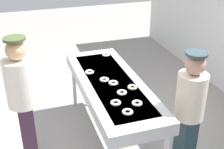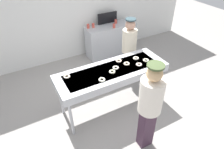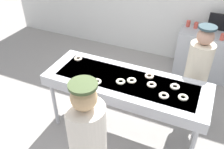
% 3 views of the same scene
% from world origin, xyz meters
% --- Properties ---
extents(ground_plane, '(16.00, 16.00, 0.00)m').
position_xyz_m(ground_plane, '(0.00, 0.00, 0.00)').
color(ground_plane, '#9E9993').
extents(back_wall, '(8.00, 0.12, 3.12)m').
position_xyz_m(back_wall, '(0.00, 2.51, 1.56)').
color(back_wall, white).
rests_on(back_wall, ground).
extents(fryer_conveyor, '(2.25, 0.79, 0.97)m').
position_xyz_m(fryer_conveyor, '(0.00, 0.00, 0.89)').
color(fryer_conveyor, '#B7BABF').
rests_on(fryer_conveyor, ground).
extents(sugar_donut_0, '(0.16, 0.16, 0.03)m').
position_xyz_m(sugar_donut_0, '(0.27, 0.19, 0.99)').
color(sugar_donut_0, '#FEE5C4').
rests_on(sugar_donut_0, fryer_conveyor).
extents(sugar_donut_1, '(0.15, 0.15, 0.03)m').
position_xyz_m(sugar_donut_1, '(0.08, 0.00, 0.99)').
color(sugar_donut_1, white).
rests_on(sugar_donut_1, fryer_conveyor).
extents(sugar_donut_2, '(0.18, 0.18, 0.03)m').
position_xyz_m(sugar_donut_2, '(-0.04, -0.08, 0.99)').
color(sugar_donut_2, '#EBEEC4').
rests_on(sugar_donut_2, fryer_conveyor).
extents(sugar_donut_3, '(0.17, 0.17, 0.03)m').
position_xyz_m(sugar_donut_3, '(0.64, 0.10, 0.99)').
color(sugar_donut_3, white).
rests_on(sugar_donut_3, fryer_conveyor).
extents(sugar_donut_4, '(0.18, 0.18, 0.03)m').
position_xyz_m(sugar_donut_4, '(0.35, 0.02, 0.99)').
color(sugar_donut_4, '#F9E8C9').
rests_on(sugar_donut_4, fryer_conveyor).
extents(sugar_donut_5, '(0.16, 0.16, 0.03)m').
position_xyz_m(sugar_donut_5, '(-0.33, -0.21, 0.99)').
color(sugar_donut_5, white).
rests_on(sugar_donut_5, fryer_conveyor).
extents(sugar_donut_6, '(0.17, 0.17, 0.03)m').
position_xyz_m(sugar_donut_6, '(0.55, -0.13, 0.99)').
color(sugar_donut_6, white).
rests_on(sugar_donut_6, fryer_conveyor).
extents(sugar_donut_7, '(0.18, 0.18, 0.03)m').
position_xyz_m(sugar_donut_7, '(0.78, -0.07, 0.99)').
color(sugar_donut_7, '#EEEBCC').
rests_on(sugar_donut_7, fryer_conveyor).
extents(sugar_donut_8, '(0.15, 0.15, 0.03)m').
position_xyz_m(sugar_donut_8, '(-0.86, 0.19, 0.99)').
color(sugar_donut_8, '#FDEACA').
rests_on(sugar_donut_8, fryer_conveyor).
extents(worker_baker, '(0.34, 0.34, 1.63)m').
position_xyz_m(worker_baker, '(0.85, 0.68, 0.93)').
color(worker_baker, '#253B44').
rests_on(worker_baker, ground).
extents(customer_waiting, '(0.38, 0.38, 1.73)m').
position_xyz_m(customer_waiting, '(0.04, -1.14, 1.01)').
color(customer_waiting, '#3F283A').
rests_on(customer_waiting, ground).
extents(prep_counter, '(1.51, 0.52, 0.93)m').
position_xyz_m(prep_counter, '(1.11, 2.06, 0.46)').
color(prep_counter, '#B7BABF').
rests_on(prep_counter, ground).
extents(paper_cup_0, '(0.08, 0.08, 0.12)m').
position_xyz_m(paper_cup_0, '(1.31, 2.13, 0.99)').
color(paper_cup_0, '#CC4C3F').
rests_on(paper_cup_0, prep_counter).
extents(paper_cup_1, '(0.08, 0.08, 0.12)m').
position_xyz_m(paper_cup_1, '(0.60, 2.18, 0.99)').
color(paper_cup_1, '#CC4C3F').
rests_on(paper_cup_1, prep_counter).
extents(paper_cup_2, '(0.08, 0.08, 0.12)m').
position_xyz_m(paper_cup_2, '(0.45, 2.20, 0.99)').
color(paper_cup_2, '#CC4C3F').
rests_on(paper_cup_2, prep_counter).
extents(paper_cup_3, '(0.08, 0.08, 0.12)m').
position_xyz_m(paper_cup_3, '(1.10, 1.87, 0.99)').
color(paper_cup_3, '#CC4C3F').
rests_on(paper_cup_3, prep_counter).
extents(menu_display, '(0.62, 0.04, 0.32)m').
position_xyz_m(menu_display, '(1.11, 2.27, 1.09)').
color(menu_display, black).
rests_on(menu_display, prep_counter).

